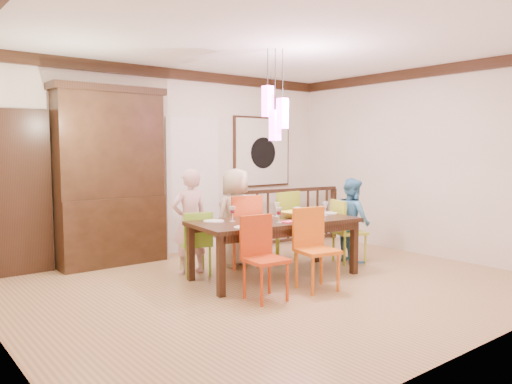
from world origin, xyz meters
TOP-DOWN VIEW (x-y plane):
  - floor at (0.00, 0.00)m, footprint 6.00×6.00m
  - ceiling at (0.00, 0.00)m, footprint 6.00×6.00m
  - wall_back at (0.00, 2.50)m, footprint 6.00×0.00m
  - wall_right at (3.00, 0.00)m, footprint 0.00×5.00m
  - crown_molding at (0.00, 0.00)m, footprint 6.00×5.00m
  - panel_door at (-2.40, 2.45)m, footprint 1.04×0.07m
  - white_doorway at (0.35, 2.46)m, footprint 0.97×0.05m
  - painting at (1.80, 2.46)m, footprint 1.25×0.06m
  - pendant_cluster at (0.26, 0.30)m, footprint 0.27×0.21m
  - dining_table at (0.26, 0.30)m, footprint 2.24×1.22m
  - chair_far_left at (-0.48, 1.04)m, footprint 0.47×0.47m
  - chair_far_mid at (0.26, 1.04)m, footprint 0.54×0.54m
  - chair_far_right at (0.91, 0.99)m, footprint 0.52×0.52m
  - chair_near_left at (-0.45, -0.39)m, footprint 0.45×0.45m
  - chair_near_mid at (0.27, -0.46)m, footprint 0.51×0.51m
  - chair_end_right at (1.65, 0.26)m, footprint 0.53×0.53m
  - china_hutch at (-1.10, 2.30)m, footprint 1.61×0.46m
  - balustrade at (1.98, 1.95)m, footprint 2.24×0.37m
  - person_far_left at (-0.49, 1.15)m, footprint 0.54×0.38m
  - person_far_mid at (0.25, 1.13)m, footprint 0.71×0.49m
  - person_end_right at (1.73, 0.27)m, footprint 0.65×0.73m
  - serving_bowl at (0.58, 0.25)m, footprint 0.39×0.39m
  - small_bowl at (0.12, 0.31)m, footprint 0.22×0.22m
  - cup_left at (-0.09, 0.22)m, footprint 0.13×0.13m
  - cup_right at (0.85, 0.50)m, footprint 0.12×0.12m
  - plate_far_left at (-0.46, 0.62)m, footprint 0.26×0.26m
  - plate_far_mid at (0.27, 0.59)m, footprint 0.26×0.26m
  - plate_far_right at (0.93, 0.54)m, footprint 0.26×0.26m
  - plate_near_left at (-0.45, -0.01)m, footprint 0.26×0.26m
  - plate_near_mid at (0.64, -0.05)m, footprint 0.26×0.26m
  - plate_end_right at (1.22, 0.28)m, footprint 0.26×0.26m
  - wine_glass_a at (-0.26, 0.50)m, footprint 0.08×0.08m
  - wine_glass_b at (0.47, 0.50)m, footprint 0.08×0.08m
  - wine_glass_c at (0.12, 0.05)m, footprint 0.08×0.08m
  - wine_glass_d at (1.04, 0.15)m, footprint 0.08×0.08m
  - napkin at (0.24, -0.00)m, footprint 0.18×0.14m

SIDE VIEW (x-z plane):
  - floor at x=0.00m, z-range 0.00..0.00m
  - chair_far_left at x=-0.48m, z-range 0.06..0.90m
  - balustrade at x=1.98m, z-range 0.02..0.98m
  - chair_end_right at x=1.65m, z-range 0.07..0.98m
  - chair_near_left at x=-0.45m, z-range 0.07..0.99m
  - chair_near_mid at x=0.27m, z-range 0.07..1.03m
  - chair_far_mid at x=0.26m, z-range 0.07..1.09m
  - chair_far_right at x=0.91m, z-range 0.08..1.11m
  - person_end_right at x=1.73m, z-range 0.00..1.23m
  - dining_table at x=0.26m, z-range 0.29..1.04m
  - person_far_mid at x=0.25m, z-range 0.00..1.38m
  - person_far_left at x=-0.49m, z-range 0.00..1.39m
  - plate_far_left at x=-0.46m, z-range 0.75..0.76m
  - plate_far_mid at x=0.27m, z-range 0.75..0.76m
  - plate_far_right at x=0.93m, z-range 0.75..0.76m
  - plate_near_left at x=-0.45m, z-range 0.75..0.76m
  - plate_near_mid at x=0.64m, z-range 0.75..0.76m
  - plate_end_right at x=1.22m, z-range 0.75..0.76m
  - napkin at x=0.24m, z-range 0.75..0.76m
  - small_bowl at x=0.12m, z-range 0.75..0.82m
  - serving_bowl at x=0.58m, z-range 0.75..0.84m
  - cup_left at x=-0.09m, z-range 0.75..0.84m
  - cup_right at x=0.85m, z-range 0.75..0.85m
  - wine_glass_a at x=-0.26m, z-range 0.75..0.94m
  - wine_glass_b at x=0.47m, z-range 0.75..0.94m
  - wine_glass_c at x=0.12m, z-range 0.75..0.94m
  - wine_glass_d at x=1.04m, z-range 0.75..0.94m
  - panel_door at x=-2.40m, z-range -0.07..2.17m
  - white_doorway at x=0.35m, z-range -0.06..2.16m
  - china_hutch at x=-1.10m, z-range 0.00..2.53m
  - wall_back at x=0.00m, z-range -1.55..4.45m
  - wall_right at x=3.00m, z-range -1.05..3.95m
  - painting at x=1.80m, z-range 0.97..2.22m
  - pendant_cluster at x=0.26m, z-range 1.54..2.68m
  - crown_molding at x=0.00m, z-range 2.74..2.90m
  - ceiling at x=0.00m, z-range 2.90..2.90m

